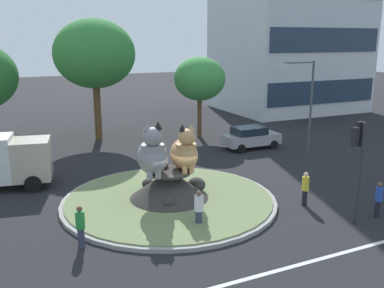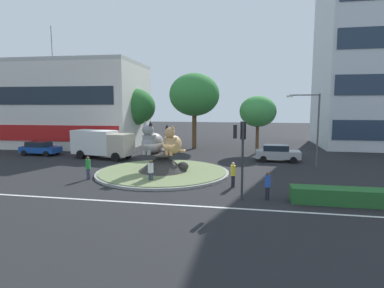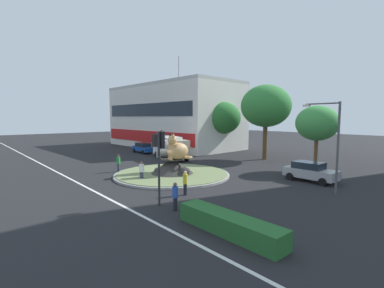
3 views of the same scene
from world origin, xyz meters
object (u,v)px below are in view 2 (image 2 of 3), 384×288
Objects in this scene: office_tower at (382,26)px; pedestrian_blue_shirt at (268,185)px; pedestrian_yellow_shirt at (233,174)px; pedestrian_green_shirt at (88,167)px; pedestrian_white_shirt at (151,171)px; third_tree_left at (194,95)px; streetlight_arm at (314,124)px; cat_statue_grey at (152,142)px; traffic_light_mast at (241,142)px; delivery_box_truck at (102,143)px; second_tree_near_tower at (134,107)px; shophouse_block at (50,105)px; cat_statue_calico at (172,143)px; hatchback_near_shophouse at (40,148)px; sedan_on_far_lane at (277,153)px; broadleaf_tree_behind_island at (258,111)px.

office_tower reaches higher than pedestrian_blue_shirt.
pedestrian_green_shirt is (-10.77, 0.27, 0.00)m from pedestrian_yellow_shirt.
pedestrian_white_shirt is 0.98× the size of pedestrian_yellow_shirt.
third_tree_left is 20.14m from pedestrian_yellow_shirt.
cat_statue_grey is at bearing 25.25° from streetlight_arm.
traffic_light_mast is at bearing -121.53° from office_tower.
pedestrian_yellow_shirt is (-0.57, 2.53, -2.45)m from traffic_light_mast.
office_tower is at bearing -29.76° from traffic_light_mast.
pedestrian_yellow_shirt is 16.83m from delivery_box_truck.
office_tower is 34.12m from second_tree_near_tower.
shophouse_block is at bearing -112.13° from cat_statue_grey.
third_tree_left is (0.77, 15.16, 4.24)m from cat_statue_grey.
cat_statue_calico is 1.41× the size of pedestrian_green_shirt.
streetlight_arm is at bearing 121.25° from cat_statue_calico.
delivery_box_truck reaches higher than hatchback_near_shophouse.
sedan_on_far_lane is at bearing -149.12° from pedestrian_white_shirt.
cat_statue_calico is 18.27m from hatchback_near_shophouse.
cat_statue_grey is 18.02m from second_tree_near_tower.
cat_statue_calico is 15.77m from third_tree_left.
pedestrian_blue_shirt is at bearing 73.61° from cat_statue_grey.
office_tower is 4.77× the size of broadleaf_tree_behind_island.
pedestrian_blue_shirt is (7.92, -2.48, 0.02)m from pedestrian_white_shirt.
delivery_box_truck is (-7.39, 6.02, -0.99)m from cat_statue_grey.
pedestrian_yellow_shirt is 0.25× the size of delivery_box_truck.
sedan_on_far_lane reaches higher than hatchback_near_shophouse.
pedestrian_blue_shirt is 20.01m from delivery_box_truck.
pedestrian_yellow_shirt is at bearing -108.92° from sedan_on_far_lane.
third_tree_left is at bearing -6.15° from second_tree_near_tower.
third_tree_left reaches higher than second_tree_near_tower.
cat_statue_calico is at bearing -43.23° from pedestrian_green_shirt.
pedestrian_white_shirt is at bearing 38.23° from streetlight_arm.
pedestrian_white_shirt is at bearing -116.07° from broadleaf_tree_behind_island.
cat_statue_grey is at bearing -91.60° from pedestrian_white_shirt.
third_tree_left is at bearing 142.31° from sedan_on_far_lane.
cat_statue_grey is 1.59× the size of pedestrian_green_shirt.
cat_statue_calico is 8.04m from traffic_light_mast.
second_tree_near_tower is at bearing -1.04° from shophouse_block.
second_tree_near_tower is at bearing 36.68° from traffic_light_mast.
shophouse_block is 11.34m from hatchback_near_shophouse.
pedestrian_blue_shirt is (0.23, -18.21, -3.93)m from broadleaf_tree_behind_island.
third_tree_left is at bearing -34.43° from streetlight_arm.
pedestrian_blue_shirt reaches higher than hatchback_near_shophouse.
traffic_light_mast is 26.49m from second_tree_near_tower.
pedestrian_yellow_shirt is 10.78m from pedestrian_green_shirt.
shophouse_block is 31.89m from sedan_on_far_lane.
cat_statue_grey is 1.60× the size of pedestrian_yellow_shirt.
third_tree_left is at bearing -164.18° from office_tower.
pedestrian_white_shirt is (0.91, -3.20, -1.73)m from cat_statue_grey.
cat_statue_calico is at bearing 46.60° from traffic_light_mast.
hatchback_near_shophouse is (-24.04, 12.44, -0.10)m from pedestrian_blue_shirt.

